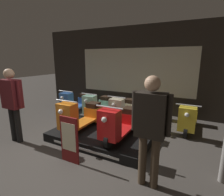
# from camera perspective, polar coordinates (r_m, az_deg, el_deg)

# --- Properties ---
(ground_plane) EXTENTS (30.00, 30.00, 0.00)m
(ground_plane) POSITION_cam_1_polar(r_m,az_deg,el_deg) (3.98, -14.69, -18.40)
(ground_plane) COLOR #423D38
(shop_wall_back) EXTENTS (8.13, 0.09, 3.20)m
(shop_wall_back) POSITION_cam_1_polar(r_m,az_deg,el_deg) (6.77, 7.21, 9.11)
(shop_wall_back) COLOR #28231E
(shop_wall_back) RESTS_ON ground_plane
(display_platform) EXTENTS (2.47, 1.44, 0.21)m
(display_platform) POSITION_cam_1_polar(r_m,az_deg,el_deg) (4.54, -3.79, -12.33)
(display_platform) COLOR black
(display_platform) RESTS_ON ground_plane
(scooter_display_left) EXTENTS (0.60, 1.55, 0.89)m
(scooter_display_left) POSITION_cam_1_polar(r_m,az_deg,el_deg) (4.64, -9.94, -5.75)
(scooter_display_left) COLOR black
(scooter_display_left) RESTS_ON display_platform
(scooter_display_right) EXTENTS (0.60, 1.55, 0.89)m
(scooter_display_right) POSITION_cam_1_polar(r_m,az_deg,el_deg) (4.09, 2.67, -8.16)
(scooter_display_right) COLOR black
(scooter_display_right) RESTS_ON display_platform
(scooter_backrow_0) EXTENTS (0.60, 1.55, 0.89)m
(scooter_backrow_0) POSITION_cam_1_polar(r_m,az_deg,el_deg) (6.97, -11.69, -1.30)
(scooter_backrow_0) COLOR black
(scooter_backrow_0) RESTS_ON ground_plane
(scooter_backrow_1) EXTENTS (0.60, 1.55, 0.89)m
(scooter_backrow_1) POSITION_cam_1_polar(r_m,az_deg,el_deg) (6.39, -4.61, -2.36)
(scooter_backrow_1) COLOR black
(scooter_backrow_1) RESTS_ON ground_plane
(scooter_backrow_2) EXTENTS (0.60, 1.55, 0.89)m
(scooter_backrow_2) POSITION_cam_1_polar(r_m,az_deg,el_deg) (5.93, 3.73, -3.57)
(scooter_backrow_2) COLOR black
(scooter_backrow_2) RESTS_ON ground_plane
(scooter_backrow_3) EXTENTS (0.60, 1.55, 0.89)m
(scooter_backrow_3) POSITION_cam_1_polar(r_m,az_deg,el_deg) (5.62, 13.26, -4.84)
(scooter_backrow_3) COLOR black
(scooter_backrow_3) RESTS_ON ground_plane
(scooter_backrow_4) EXTENTS (0.60, 1.55, 0.89)m
(scooter_backrow_4) POSITION_cam_1_polar(r_m,az_deg,el_deg) (5.48, 23.62, -6.08)
(scooter_backrow_4) COLOR black
(scooter_backrow_4) RESTS_ON ground_plane
(person_left_browsing) EXTENTS (0.63, 0.27, 1.80)m
(person_left_browsing) POSITION_cam_1_polar(r_m,az_deg,el_deg) (4.79, -29.81, -0.26)
(person_left_browsing) COLOR black
(person_left_browsing) RESTS_ON ground_plane
(person_right_browsing) EXTENTS (0.61, 0.25, 1.80)m
(person_right_browsing) POSITION_cam_1_polar(r_m,az_deg,el_deg) (2.74, 12.46, -7.98)
(person_right_browsing) COLOR #473828
(person_right_browsing) RESTS_ON ground_plane
(price_sign_board) EXTENTS (0.41, 0.04, 0.95)m
(price_sign_board) POSITION_cam_1_polar(r_m,az_deg,el_deg) (3.60, -13.76, -13.13)
(price_sign_board) COLOR maroon
(price_sign_board) RESTS_ON ground_plane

